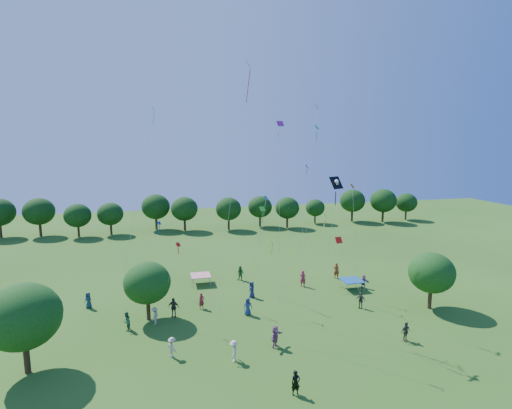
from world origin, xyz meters
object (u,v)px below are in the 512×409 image
at_px(man_in_black, 296,383).
at_px(pirate_kite, 336,185).
at_px(near_tree_west, 23,316).
at_px(tent_blue, 352,280).
at_px(near_tree_north, 147,283).
at_px(near_tree_east, 432,273).
at_px(red_high_kite, 243,105).
at_px(tent_red_stripe, 201,275).

height_order(man_in_black, pirate_kite, pirate_kite).
height_order(near_tree_west, tent_blue, near_tree_west).
relative_size(tent_blue, pirate_kite, 0.18).
xyz_separation_m(near_tree_north, near_tree_east, (26.74, -3.74, 0.09)).
bearing_deg(red_high_kite, near_tree_north, -173.27).
bearing_deg(near_tree_east, tent_red_stripe, 150.53).
bearing_deg(tent_red_stripe, tent_blue, -18.94).
bearing_deg(near_tree_north, pirate_kite, -21.66).
bearing_deg(pirate_kite, tent_blue, 54.60).
distance_m(near_tree_west, pirate_kite, 24.93).
bearing_deg(pirate_kite, man_in_black, -127.81).
height_order(near_tree_west, red_high_kite, red_high_kite).
bearing_deg(tent_blue, man_in_black, -126.53).
bearing_deg(tent_blue, near_tree_east, -51.67).
distance_m(tent_blue, man_in_black, 20.33).
relative_size(near_tree_east, pirate_kite, 0.46).
bearing_deg(tent_red_stripe, red_high_kite, -63.05).
bearing_deg(man_in_black, red_high_kite, 89.36).
relative_size(near_tree_west, near_tree_east, 1.17).
bearing_deg(tent_blue, near_tree_west, -162.10).
bearing_deg(tent_blue, near_tree_north, -172.85).
distance_m(tent_red_stripe, red_high_kite, 20.14).
height_order(near_tree_west, pirate_kite, pirate_kite).
distance_m(tent_red_stripe, man_in_black, 22.21).
bearing_deg(near_tree_north, tent_red_stripe, 55.90).
bearing_deg(red_high_kite, tent_red_stripe, 116.95).
bearing_deg(near_tree_west, tent_red_stripe, 47.92).
xyz_separation_m(near_tree_east, tent_red_stripe, (-21.17, 11.96, -2.59)).
bearing_deg(near_tree_west, pirate_kite, 1.90).
xyz_separation_m(man_in_black, red_high_kite, (-0.33, 14.71, 18.69)).
distance_m(near_tree_west, tent_blue, 31.38).
bearing_deg(near_tree_north, near_tree_west, -139.55).
height_order(near_tree_north, man_in_black, near_tree_north).
bearing_deg(near_tree_west, near_tree_east, 5.16).
xyz_separation_m(near_tree_north, tent_red_stripe, (5.57, 8.23, -2.49)).
height_order(near_tree_north, tent_blue, near_tree_north).
xyz_separation_m(near_tree_north, red_high_kite, (9.20, 1.09, 15.99)).
xyz_separation_m(tent_red_stripe, red_high_kite, (3.63, -7.14, 18.48)).
xyz_separation_m(tent_blue, pirate_kite, (-6.27, -8.82, 11.62)).
bearing_deg(man_in_black, pirate_kite, 50.24).
relative_size(tent_blue, red_high_kite, 0.10).
height_order(tent_red_stripe, red_high_kite, red_high_kite).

